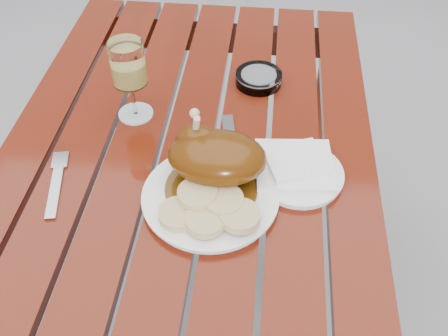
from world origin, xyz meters
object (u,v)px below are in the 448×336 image
at_px(table, 196,240).
at_px(dinner_plate, 211,197).
at_px(ashtray, 259,78).
at_px(wine_glass, 131,81).
at_px(side_plate, 299,174).

xyz_separation_m(table, dinner_plate, (0.07, -0.17, 0.38)).
bearing_deg(ashtray, table, -122.53).
height_order(table, dinner_plate, dinner_plate).
height_order(wine_glass, ashtray, wine_glass).
xyz_separation_m(wine_glass, ashtray, (0.27, 0.15, -0.08)).
xyz_separation_m(side_plate, ashtray, (-0.10, 0.31, 0.01)).
relative_size(wine_glass, side_plate, 1.03).
distance_m(dinner_plate, ashtray, 0.40).
height_order(dinner_plate, side_plate, dinner_plate).
relative_size(table, side_plate, 6.59).
bearing_deg(table, ashtray, 57.47).
relative_size(dinner_plate, wine_glass, 1.41).
bearing_deg(side_plate, table, 159.36).
relative_size(table, ashtray, 10.50).
distance_m(dinner_plate, side_plate, 0.19).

